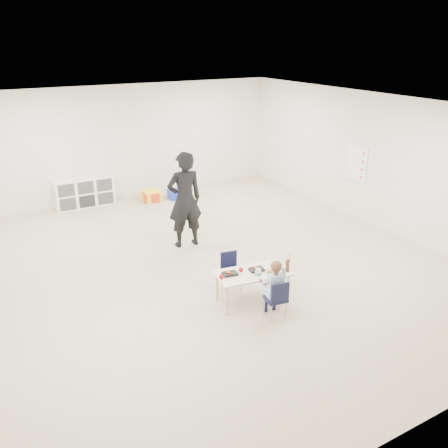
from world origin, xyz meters
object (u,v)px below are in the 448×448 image
chair_near (276,298)px  adult (185,200)px  table (252,287)px  child (276,287)px  cubby_shelf (84,192)px

chair_near → adult: (-0.04, 3.00, 0.63)m
table → child: bearing=-73.3°
child → table: bearing=106.7°
adult → table: bearing=93.3°
child → chair_near: bearing=9.1°
adult → cubby_shelf: bearing=-66.7°
table → adult: adult is taller
table → chair_near: 0.52m
cubby_shelf → adult: adult is taller
adult → child: bearing=94.7°
child → cubby_shelf: (-1.18, 6.29, -0.14)m
table → cubby_shelf: cubby_shelf is taller
child → adult: bearing=99.7°
chair_near → cubby_shelf: cubby_shelf is taller
chair_near → adult: adult is taller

